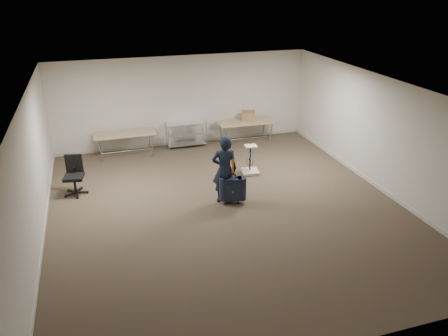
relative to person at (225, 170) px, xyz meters
name	(u,v)px	position (x,y,z in m)	size (l,w,h in m)	color
ground	(226,207)	(-0.06, -0.31, -0.82)	(9.00, 9.00, 0.00)	#413427
room_shell	(210,181)	(-0.06, 1.07, -0.77)	(8.00, 9.00, 9.00)	beige
folding_table_left	(125,135)	(-1.96, 3.64, -0.14)	(1.80, 0.75, 0.73)	#A07F62
folding_table_right	(246,123)	(1.84, 3.64, -0.14)	(1.80, 0.75, 0.73)	#A07F62
wire_shelf	(186,133)	(-0.06, 3.89, -0.38)	(1.22, 0.47, 0.80)	silver
person	(225,170)	(0.00, 0.00, 0.00)	(0.60, 0.39, 1.64)	black
suitcase	(233,189)	(0.15, -0.17, -0.44)	(0.46, 0.34, 1.12)	#162031
office_chair	(75,182)	(-3.41, 1.48, -0.53)	(0.59, 0.59, 0.98)	black
equipment_cart	(250,166)	(1.15, 1.33, -0.61)	(0.49, 0.49, 0.81)	beige
cardboard_box	(248,116)	(1.94, 3.67, 0.07)	(0.42, 0.31, 0.31)	olive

